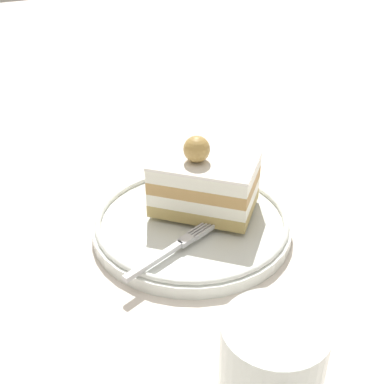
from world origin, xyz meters
TOP-DOWN VIEW (x-y plane):
  - ground_plane at (0.00, 0.00)m, footprint 2.40×2.40m
  - dessert_plate at (-0.01, 0.01)m, footprint 0.20×0.20m
  - cake_slice at (-0.00, -0.01)m, footprint 0.12×0.12m
  - fork at (-0.05, 0.05)m, footprint 0.05×0.11m
  - drink_glass_far at (-0.22, 0.05)m, footprint 0.07×0.07m

SIDE VIEW (x-z plane):
  - ground_plane at x=0.00m, z-range 0.00..0.00m
  - dessert_plate at x=-0.01m, z-range 0.00..0.02m
  - fork at x=-0.05m, z-range 0.02..0.02m
  - drink_glass_far at x=-0.22m, z-range 0.00..0.07m
  - cake_slice at x=0.00m, z-range 0.01..0.09m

